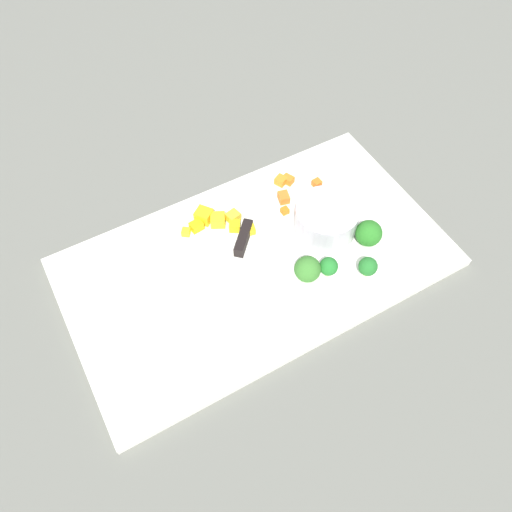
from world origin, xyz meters
The scene contains 21 objects.
ground_plane centered at (0.00, 0.00, 0.00)m, with size 4.00×4.00×0.00m, color #63655C.
cutting_board centered at (0.00, 0.00, 0.01)m, with size 0.55×0.31×0.01m, color white.
prep_bowl centered at (0.12, 0.00, 0.03)m, with size 0.09×0.09×0.04m, color #BFB9C3.
chef_knife centered at (-0.04, 0.00, 0.02)m, with size 0.20×0.21×0.02m.
carrot_dice_0 centered at (0.15, 0.05, 0.02)m, with size 0.02×0.02×0.01m, color orange.
carrot_dice_1 centered at (0.16, 0.08, 0.02)m, with size 0.01×0.01×0.01m, color orange.
carrot_dice_2 centered at (0.12, 0.11, 0.02)m, with size 0.01×0.02×0.01m, color orange.
carrot_dice_3 centered at (0.08, 0.06, 0.02)m, with size 0.01×0.01×0.01m, color orange.
carrot_dice_4 centered at (0.09, 0.08, 0.02)m, with size 0.02×0.02×0.01m, color orange.
carrot_dice_5 centered at (0.11, 0.11, 0.02)m, with size 0.02×0.02×0.01m, color orange.
pepper_dice_0 centered at (-0.05, 0.09, 0.02)m, with size 0.02×0.02×0.01m, color yellow.
pepper_dice_1 centered at (0.01, 0.08, 0.02)m, with size 0.02×0.02×0.01m, color yellow.
pepper_dice_2 centered at (0.00, 0.07, 0.02)m, with size 0.02×0.02×0.01m, color yellow.
pepper_dice_3 centered at (0.02, 0.05, 0.02)m, with size 0.01×0.01×0.01m, color yellow.
pepper_dice_4 centered at (-0.07, 0.09, 0.02)m, with size 0.01×0.01×0.01m, color yellow.
pepper_dice_5 centered at (-0.02, 0.09, 0.02)m, with size 0.02×0.02×0.02m, color yellow.
pepper_dice_6 centered at (-0.03, 0.10, 0.02)m, with size 0.02×0.02×0.02m, color yellow.
broccoli_floret_0 centered at (0.13, -0.10, 0.03)m, with size 0.03×0.03×0.03m.
broccoli_floret_1 centered at (0.08, -0.07, 0.03)m, with size 0.03×0.03×0.03m.
broccoli_floret_2 centered at (0.05, -0.06, 0.03)m, with size 0.04×0.04×0.04m.
broccoli_floret_3 centered at (0.16, -0.05, 0.03)m, with size 0.04×0.04×0.04m.
Camera 1 is at (-0.21, -0.37, 0.64)m, focal length 36.12 mm.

